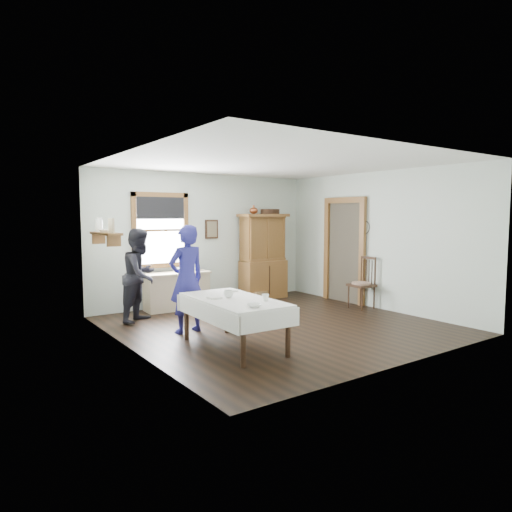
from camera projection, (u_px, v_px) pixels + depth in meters
name	position (u px, v px, depth m)	size (l,w,h in m)	color
room	(278.00, 245.00, 7.55)	(5.01, 5.01, 2.70)	black
window	(161.00, 226.00, 8.96)	(1.18, 0.07, 1.48)	white
doorway	(344.00, 247.00, 9.67)	(0.09, 1.14, 2.22)	#463F32
wall_shelf	(105.00, 232.00, 7.42)	(0.24, 1.00, 0.44)	brown
framed_picture	(212.00, 229.00, 9.62)	(0.30, 0.04, 0.40)	#391F13
rug_beater	(365.00, 221.00, 9.16)	(0.27, 0.27, 0.01)	black
work_counter	(177.00, 291.00, 8.94)	(1.28, 0.49, 0.73)	tan
china_hutch	(263.00, 256.00, 10.11)	(1.10, 0.52, 1.87)	brown
dining_table	(234.00, 323.00, 6.33)	(0.92, 1.74, 0.70)	white
spindle_chair	(362.00, 283.00, 9.01)	(0.47, 0.47, 1.03)	#391F13
pail	(236.00, 298.00, 9.41)	(0.25, 0.25, 0.27)	#96999E
wicker_basket	(258.00, 296.00, 9.90)	(0.34, 0.24, 0.20)	#A07848
woman_blue	(187.00, 283.00, 7.15)	(0.57, 0.38, 1.57)	navy
figure_dark	(141.00, 279.00, 7.90)	(0.73, 0.57, 1.50)	black
table_cup_a	(228.00, 294.00, 6.37)	(0.13, 0.13, 0.11)	white
table_cup_b	(265.00, 297.00, 6.14)	(0.10, 0.10, 0.09)	white
table_bowl	(254.00, 305.00, 5.71)	(0.20, 0.20, 0.05)	white
counter_book	(184.00, 271.00, 8.95)	(0.18, 0.25, 0.02)	#71654B
counter_bowl	(195.00, 269.00, 9.16)	(0.20, 0.20, 0.06)	white
shelf_bowl	(105.00, 231.00, 7.43)	(0.22, 0.22, 0.05)	white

